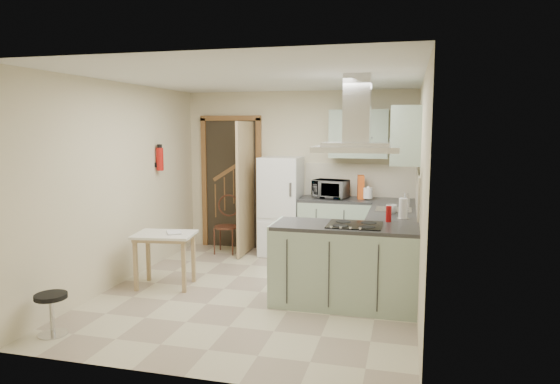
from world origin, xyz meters
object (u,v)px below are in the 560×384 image
(peninsula, at_px, (345,265))
(bentwood_chair, at_px, (226,227))
(extractor_hood, at_px, (356,149))
(microwave, at_px, (331,189))
(fridge, at_px, (281,206))
(drop_leaf_table, at_px, (165,260))
(stool, at_px, (52,314))

(peninsula, distance_m, bentwood_chair, 2.77)
(extractor_hood, xyz_separation_m, bentwood_chair, (-2.17, 1.84, -1.31))
(peninsula, relative_size, microwave, 3.15)
(fridge, height_order, bentwood_chair, fridge)
(bentwood_chair, bearing_deg, microwave, 1.93)
(peninsula, distance_m, extractor_hood, 1.27)
(peninsula, bearing_deg, fridge, 121.74)
(fridge, height_order, drop_leaf_table, fridge)
(fridge, distance_m, stool, 3.76)
(drop_leaf_table, height_order, bentwood_chair, bentwood_chair)
(fridge, relative_size, drop_leaf_table, 2.11)
(peninsula, relative_size, bentwood_chair, 1.90)
(peninsula, height_order, extractor_hood, extractor_hood)
(stool, height_order, microwave, microwave)
(extractor_hood, relative_size, stool, 2.24)
(drop_leaf_table, bearing_deg, extractor_hood, -10.81)
(peninsula, relative_size, extractor_hood, 1.72)
(bentwood_chair, bearing_deg, extractor_hood, -43.67)
(peninsula, distance_m, drop_leaf_table, 2.22)
(bentwood_chair, relative_size, microwave, 1.66)
(peninsula, bearing_deg, extractor_hood, 0.00)
(fridge, bearing_deg, stool, -111.33)
(extractor_hood, height_order, drop_leaf_table, extractor_hood)
(fridge, bearing_deg, microwave, 0.84)
(stool, bearing_deg, peninsula, 29.92)
(fridge, xyz_separation_m, microwave, (0.76, 0.01, 0.29))
(fridge, distance_m, bentwood_chair, 0.92)
(extractor_hood, relative_size, drop_leaf_table, 1.27)
(fridge, distance_m, drop_leaf_table, 2.16)
(extractor_hood, distance_m, bentwood_chair, 3.14)
(microwave, bearing_deg, extractor_hood, -61.98)
(peninsula, bearing_deg, microwave, 103.18)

